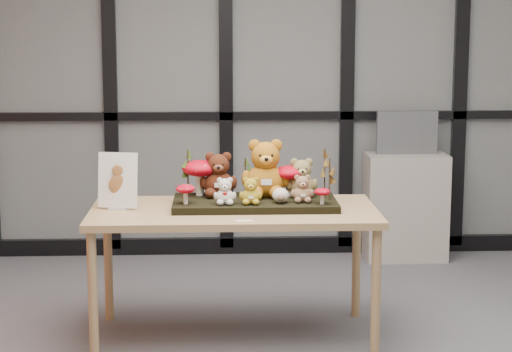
{
  "coord_description": "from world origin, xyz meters",
  "views": [
    {
      "loc": [
        -0.54,
        -4.38,
        1.76
      ],
      "look_at": [
        -0.32,
        0.54,
        0.92
      ],
      "focal_mm": 65.0,
      "sensor_mm": 36.0,
      "label": 1
    }
  ],
  "objects_px": {
    "monitor": "(407,133)",
    "display_table": "(234,221)",
    "bear_pooh_yellow": "(265,165)",
    "bear_brown_medium": "(218,172)",
    "diorama_tray": "(255,203)",
    "plush_cream_hedgehog": "(281,195)",
    "bear_tan_back": "(302,175)",
    "bear_white_bow": "(225,190)",
    "mushroom_front_left": "(186,193)",
    "bear_beige_small": "(302,187)",
    "bear_small_yellow": "(251,189)",
    "mushroom_front_right": "(322,195)",
    "mushroom_back_right": "(289,179)",
    "sign_holder": "(118,183)",
    "cabinet": "(405,207)",
    "mushroom_back_left": "(200,176)"
  },
  "relations": [
    {
      "from": "bear_pooh_yellow",
      "to": "bear_white_bow",
      "type": "distance_m",
      "value": 0.33
    },
    {
      "from": "diorama_tray",
      "to": "display_table",
      "type": "bearing_deg",
      "value": -153.43
    },
    {
      "from": "bear_small_yellow",
      "to": "mushroom_back_right",
      "type": "relative_size",
      "value": 0.85
    },
    {
      "from": "bear_tan_back",
      "to": "plush_cream_hedgehog",
      "type": "xyz_separation_m",
      "value": [
        -0.13,
        -0.18,
        -0.07
      ]
    },
    {
      "from": "bear_tan_back",
      "to": "mushroom_back_left",
      "type": "distance_m",
      "value": 0.57
    },
    {
      "from": "monitor",
      "to": "display_table",
      "type": "bearing_deg",
      "value": -127.55
    },
    {
      "from": "bear_tan_back",
      "to": "mushroom_front_left",
      "type": "xyz_separation_m",
      "value": [
        -0.65,
        -0.19,
        -0.06
      ]
    },
    {
      "from": "display_table",
      "to": "mushroom_front_right",
      "type": "height_order",
      "value": "mushroom_front_right"
    },
    {
      "from": "display_table",
      "to": "mushroom_back_right",
      "type": "height_order",
      "value": "mushroom_back_right"
    },
    {
      "from": "sign_holder",
      "to": "monitor",
      "type": "height_order",
      "value": "monitor"
    },
    {
      "from": "bear_brown_medium",
      "to": "bear_beige_small",
      "type": "bearing_deg",
      "value": -22.17
    },
    {
      "from": "plush_cream_hedgehog",
      "to": "monitor",
      "type": "height_order",
      "value": "monitor"
    },
    {
      "from": "bear_beige_small",
      "to": "mushroom_front_right",
      "type": "relative_size",
      "value": 1.71
    },
    {
      "from": "display_table",
      "to": "bear_pooh_yellow",
      "type": "bearing_deg",
      "value": 39.47
    },
    {
      "from": "diorama_tray",
      "to": "bear_pooh_yellow",
      "type": "height_order",
      "value": "bear_pooh_yellow"
    },
    {
      "from": "bear_brown_medium",
      "to": "mushroom_back_right",
      "type": "height_order",
      "value": "bear_brown_medium"
    },
    {
      "from": "mushroom_back_right",
      "to": "mushroom_front_right",
      "type": "bearing_deg",
      "value": -56.68
    },
    {
      "from": "mushroom_front_left",
      "to": "mushroom_back_right",
      "type": "bearing_deg",
      "value": 19.45
    },
    {
      "from": "bear_beige_small",
      "to": "sign_holder",
      "type": "distance_m",
      "value": 1.01
    },
    {
      "from": "diorama_tray",
      "to": "bear_brown_medium",
      "type": "xyz_separation_m",
      "value": [
        -0.2,
        0.11,
        0.16
      ]
    },
    {
      "from": "display_table",
      "to": "mushroom_back_left",
      "type": "relative_size",
      "value": 7.05
    },
    {
      "from": "diorama_tray",
      "to": "sign_holder",
      "type": "xyz_separation_m",
      "value": [
        -0.75,
        -0.04,
        0.13
      ]
    },
    {
      "from": "bear_tan_back",
      "to": "monitor",
      "type": "relative_size",
      "value": 0.53
    },
    {
      "from": "plush_cream_hedgehog",
      "to": "bear_white_bow",
      "type": "bearing_deg",
      "value": -174.85
    },
    {
      "from": "bear_tan_back",
      "to": "bear_pooh_yellow",
      "type": "bearing_deg",
      "value": 179.81
    },
    {
      "from": "mushroom_front_left",
      "to": "sign_holder",
      "type": "bearing_deg",
      "value": 169.41
    },
    {
      "from": "bear_brown_medium",
      "to": "cabinet",
      "type": "distance_m",
      "value": 2.11
    },
    {
      "from": "display_table",
      "to": "bear_brown_medium",
      "type": "height_order",
      "value": "bear_brown_medium"
    },
    {
      "from": "cabinet",
      "to": "monitor",
      "type": "distance_m",
      "value": 0.55
    },
    {
      "from": "display_table",
      "to": "cabinet",
      "type": "xyz_separation_m",
      "value": [
        1.3,
        1.68,
        -0.28
      ]
    },
    {
      "from": "display_table",
      "to": "bear_tan_back",
      "type": "xyz_separation_m",
      "value": [
        0.39,
        0.15,
        0.22
      ]
    },
    {
      "from": "mushroom_front_right",
      "to": "cabinet",
      "type": "relative_size",
      "value": 0.12
    },
    {
      "from": "bear_tan_back",
      "to": "mushroom_front_left",
      "type": "height_order",
      "value": "bear_tan_back"
    },
    {
      "from": "bear_tan_back",
      "to": "mushroom_back_left",
      "type": "height_order",
      "value": "bear_tan_back"
    },
    {
      "from": "display_table",
      "to": "diorama_tray",
      "type": "height_order",
      "value": "diorama_tray"
    },
    {
      "from": "bear_pooh_yellow",
      "to": "bear_beige_small",
      "type": "height_order",
      "value": "bear_pooh_yellow"
    },
    {
      "from": "display_table",
      "to": "bear_beige_small",
      "type": "xyz_separation_m",
      "value": [
        0.37,
        -0.02,
        0.19
      ]
    },
    {
      "from": "diorama_tray",
      "to": "plush_cream_hedgehog",
      "type": "xyz_separation_m",
      "value": [
        0.14,
        -0.1,
        0.06
      ]
    },
    {
      "from": "mushroom_front_left",
      "to": "monitor",
      "type": "height_order",
      "value": "monitor"
    },
    {
      "from": "display_table",
      "to": "mushroom_back_right",
      "type": "xyz_separation_m",
      "value": [
        0.32,
        0.16,
        0.2
      ]
    },
    {
      "from": "bear_small_yellow",
      "to": "bear_white_bow",
      "type": "height_order",
      "value": "bear_small_yellow"
    },
    {
      "from": "plush_cream_hedgehog",
      "to": "cabinet",
      "type": "xyz_separation_m",
      "value": [
        1.05,
        1.72,
        -0.43
      ]
    },
    {
      "from": "bear_brown_medium",
      "to": "mushroom_back_left",
      "type": "distance_m",
      "value": 0.11
    },
    {
      "from": "monitor",
      "to": "plush_cream_hedgehog",
      "type": "bearing_deg",
      "value": -121.19
    },
    {
      "from": "bear_white_bow",
      "to": "bear_beige_small",
      "type": "bearing_deg",
      "value": 6.41
    },
    {
      "from": "diorama_tray",
      "to": "cabinet",
      "type": "height_order",
      "value": "cabinet"
    },
    {
      "from": "bear_pooh_yellow",
      "to": "monitor",
      "type": "xyz_separation_m",
      "value": [
        1.12,
        1.55,
        -0.01
      ]
    },
    {
      "from": "bear_brown_medium",
      "to": "bear_white_bow",
      "type": "relative_size",
      "value": 1.71
    },
    {
      "from": "bear_small_yellow",
      "to": "bear_beige_small",
      "type": "bearing_deg",
      "value": 8.95
    },
    {
      "from": "mushroom_front_left",
      "to": "cabinet",
      "type": "bearing_deg",
      "value": 47.8
    }
  ]
}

